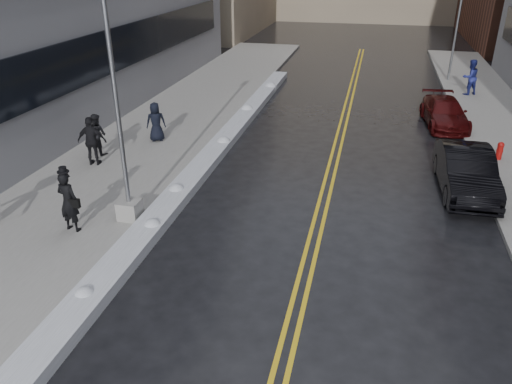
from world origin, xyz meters
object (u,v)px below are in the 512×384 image
Objects in this scene: lamppost at (122,147)px; traffic_signal at (457,28)px; pedestrian_c at (156,122)px; car_maroon at (444,113)px; pedestrian_east at (470,77)px; pedestrian_b at (97,134)px; fire_hydrant at (500,150)px; pedestrian_d at (92,141)px; car_black at (466,171)px; pedestrian_fedora at (69,202)px.

traffic_signal is (11.80, 22.00, 0.87)m from lamppost.
car_maroon is (12.64, 5.61, -0.36)m from pedestrian_c.
lamppost is 22.30m from pedestrian_east.
pedestrian_b is 16.27m from car_maroon.
pedestrian_b is at bearing -157.84° from car_maroon.
pedestrian_east reaches higher than fire_hydrant.
pedestrian_d reaches higher than pedestrian_c.
car_maroon reaches higher than fire_hydrant.
car_black is at bearing -162.98° from pedestrian_b.
traffic_signal is 4.28m from pedestrian_east.
car_maroon is at bearing -156.64° from pedestrian_d.
pedestrian_b is at bearing 128.02° from lamppost.
pedestrian_b is at bearing 23.35° from pedestrian_c.
traffic_signal is 1.26× the size of car_black.
pedestrian_d is 16.45m from car_maroon.
lamppost reaches higher than car_maroon.
pedestrian_fedora is 0.40× the size of car_black.
lamppost is at bearing -134.03° from pedestrian_fedora.
lamppost is 1.70× the size of car_maroon.
pedestrian_d is at bearing 128.48° from pedestrian_b.
pedestrian_b is 0.88× the size of pedestrian_d.
fire_hydrant is 16.41m from pedestrian_fedora.
pedestrian_east is at bearing -117.30° from pedestrian_fedora.
lamppost is 3.94× the size of pedestrian_d.
pedestrian_east reaches higher than car_black.
pedestrian_d is (-1.97, 4.80, 0.02)m from pedestrian_fedora.
pedestrian_c is at bearing 168.75° from car_black.
lamppost is 5.21m from pedestrian_d.
car_black is at bearing 144.17° from pedestrian_c.
pedestrian_east is at bearing -145.91° from pedestrian_d.
pedestrian_d is (-15.64, -4.26, 0.57)m from fire_hydrant.
pedestrian_fedora is (-13.67, -9.06, 0.55)m from fire_hydrant.
pedestrian_fedora is 0.94× the size of pedestrian_east.
pedestrian_east is (14.56, 11.56, 0.15)m from pedestrian_c.
pedestrian_d is at bearing -59.49° from pedestrian_fedora.
car_maroon is at bearing -123.30° from pedestrian_fedora.
pedestrian_d reaches higher than car_black.
lamppost is 6.31m from pedestrian_b.
pedestrian_c is at bearing -76.89° from pedestrian_fedora.
pedestrian_east is (15.85, 14.68, 0.04)m from pedestrian_d.
car_maroon is (13.93, 8.73, -0.47)m from pedestrian_d.
pedestrian_d is at bearing 12.62° from pedestrian_east.
lamppost is 14.81m from fire_hydrant.
pedestrian_fedora reaches higher than pedestrian_c.
car_black reaches higher than fire_hydrant.
pedestrian_d is 0.41× the size of car_black.
fire_hydrant is 14.41m from pedestrian_c.
pedestrian_d is 0.96× the size of pedestrian_east.
fire_hydrant is 10.44m from pedestrian_east.
car_maroon is (14.36, 7.65, -0.35)m from pedestrian_b.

